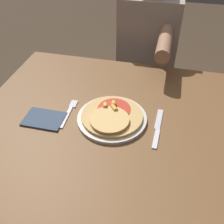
# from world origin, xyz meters

# --- Properties ---
(ground_plane) EXTENTS (8.00, 8.00, 0.00)m
(ground_plane) POSITION_xyz_m (0.00, 0.00, 0.00)
(ground_plane) COLOR #423323
(dining_table) EXTENTS (1.06, 0.95, 0.76)m
(dining_table) POSITION_xyz_m (0.00, 0.00, 0.64)
(dining_table) COLOR brown
(dining_table) RESTS_ON ground_plane
(plate) EXTENTS (0.28, 0.28, 0.01)m
(plate) POSITION_xyz_m (0.02, 0.01, 0.76)
(plate) COLOR beige
(plate) RESTS_ON dining_table
(pizza) EXTENTS (0.24, 0.24, 0.04)m
(pizza) POSITION_xyz_m (0.02, 0.01, 0.78)
(pizza) COLOR tan
(pizza) RESTS_ON plate
(fork) EXTENTS (0.03, 0.18, 0.00)m
(fork) POSITION_xyz_m (-0.16, 0.02, 0.76)
(fork) COLOR silver
(fork) RESTS_ON dining_table
(knife) EXTENTS (0.03, 0.22, 0.00)m
(knife) POSITION_xyz_m (0.21, 0.00, 0.76)
(knife) COLOR silver
(knife) RESTS_ON dining_table
(napkin) EXTENTS (0.16, 0.11, 0.01)m
(napkin) POSITION_xyz_m (-0.24, -0.05, 0.76)
(napkin) COLOR #38475B
(napkin) RESTS_ON dining_table
(person_diner) EXTENTS (0.34, 0.52, 1.21)m
(person_diner) POSITION_xyz_m (0.08, 0.72, 0.70)
(person_diner) COLOR #2D2D38
(person_diner) RESTS_ON ground_plane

